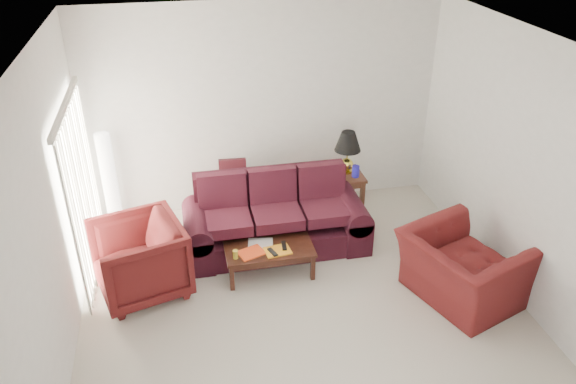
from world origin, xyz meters
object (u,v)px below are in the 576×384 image
object	(u,v)px
floor_lamp	(110,182)
armchair_right	(462,269)
armchair_left	(140,259)
coffee_table	(270,261)
end_table	(342,192)
sofa	(276,215)

from	to	relation	value
floor_lamp	armchair_right	distance (m)	4.70
floor_lamp	armchair_left	xyz separation A→B (m)	(0.40, -1.53, -0.27)
coffee_table	end_table	bearing A→B (deg)	31.23
sofa	armchair_left	distance (m)	1.82
sofa	armchair_right	size ratio (longest dim) A/B	1.91
sofa	end_table	bearing A→B (deg)	30.19
end_table	armchair_right	xyz separation A→B (m)	(0.77, -2.20, 0.10)
end_table	armchair_left	xyz separation A→B (m)	(-2.86, -1.31, 0.15)
coffee_table	sofa	bearing A→B (deg)	58.51
sofa	floor_lamp	world-z (taller)	floor_lamp
sofa	floor_lamp	bearing A→B (deg)	153.42
end_table	floor_lamp	size ratio (longest dim) A/B	0.42
end_table	coffee_table	world-z (taller)	end_table
sofa	armchair_left	bearing A→B (deg)	-163.90
end_table	sofa	bearing A→B (deg)	-147.25
end_table	armchair_left	bearing A→B (deg)	-155.34
floor_lamp	coffee_table	bearing A→B (deg)	-37.90
end_table	armchair_right	distance (m)	2.33
floor_lamp	armchair_left	world-z (taller)	floor_lamp
end_table	armchair_left	world-z (taller)	armchair_left
armchair_left	armchair_right	distance (m)	3.74
sofa	end_table	xyz separation A→B (m)	(1.14, 0.73, -0.19)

